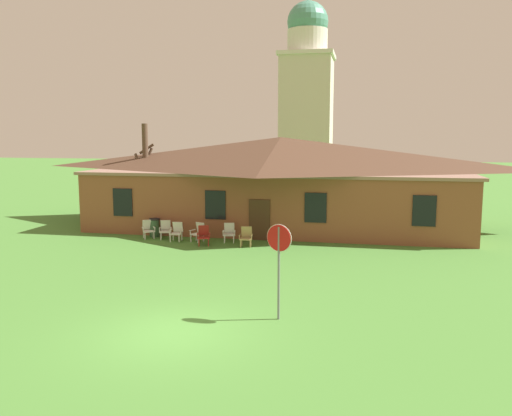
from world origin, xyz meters
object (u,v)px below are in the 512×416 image
at_px(stop_sign, 279,252).
at_px(lawn_chair_far_side, 229,232).
at_px(lawn_chair_near_door, 165,229).
at_px(lawn_chair_right_end, 204,235).
at_px(lawn_chair_left_end, 177,231).
at_px(trash_bin, 154,227).
at_px(lawn_chair_under_eave, 246,236).
at_px(lawn_chair_middle, 199,232).
at_px(lawn_chair_by_porch, 148,229).

distance_m(stop_sign, lawn_chair_far_side, 11.51).
distance_m(lawn_chair_near_door, lawn_chair_right_end, 2.68).
relative_size(lawn_chair_left_end, trash_bin, 0.98).
bearing_deg(lawn_chair_far_side, stop_sign, -67.93).
height_order(lawn_chair_near_door, trash_bin, trash_bin).
bearing_deg(stop_sign, lawn_chair_left_end, 124.14).
relative_size(stop_sign, lawn_chair_under_eave, 2.95).
distance_m(lawn_chair_left_end, lawn_chair_middle, 1.14).
relative_size(stop_sign, lawn_chair_right_end, 2.95).
bearing_deg(trash_bin, lawn_chair_near_door, -25.78).
height_order(lawn_chair_middle, lawn_chair_under_eave, same).
bearing_deg(lawn_chair_left_end, lawn_chair_middle, 4.74).
height_order(lawn_chair_left_end, lawn_chair_middle, same).
bearing_deg(lawn_chair_left_end, lawn_chair_by_porch, 168.52).
relative_size(stop_sign, trash_bin, 2.88).
height_order(lawn_chair_left_end, lawn_chair_right_end, same).
bearing_deg(lawn_chair_far_side, lawn_chair_near_door, 177.84).
height_order(lawn_chair_near_door, lawn_chair_left_end, same).
bearing_deg(lawn_chair_under_eave, stop_sign, -71.75).
bearing_deg(lawn_chair_near_door, stop_sign, -54.09).
height_order(lawn_chair_by_porch, lawn_chair_middle, same).
relative_size(lawn_chair_near_door, lawn_chair_middle, 1.00).
height_order(lawn_chair_under_eave, trash_bin, trash_bin).
bearing_deg(lawn_chair_right_end, trash_bin, 154.93).
distance_m(lawn_chair_near_door, lawn_chair_under_eave, 4.65).
bearing_deg(lawn_chair_middle, lawn_chair_by_porch, 174.92).
bearing_deg(lawn_chair_under_eave, lawn_chair_far_side, 141.87).
relative_size(lawn_chair_middle, lawn_chair_far_side, 1.00).
xyz_separation_m(lawn_chair_far_side, trash_bin, (-4.23, 0.50, -0.00)).
relative_size(lawn_chair_by_porch, lawn_chair_right_end, 1.00).
bearing_deg(lawn_chair_left_end, lawn_chair_right_end, -23.08).
bearing_deg(lawn_chair_near_door, lawn_chair_by_porch, -175.47).
xyz_separation_m(lawn_chair_middle, lawn_chair_far_side, (1.55, 0.20, 0.00)).
bearing_deg(lawn_chair_left_end, trash_bin, 152.86).
xyz_separation_m(stop_sign, lawn_chair_by_porch, (-8.68, 10.63, -1.51)).
bearing_deg(lawn_chair_under_eave, lawn_chair_left_end, 171.60).
bearing_deg(lawn_chair_far_side, lawn_chair_middle, -172.77).
bearing_deg(lawn_chair_middle, lawn_chair_under_eave, -13.90).
bearing_deg(lawn_chair_middle, stop_sign, -60.65).
xyz_separation_m(lawn_chair_by_porch, trash_bin, (0.17, 0.44, -0.00)).
relative_size(lawn_chair_by_porch, trash_bin, 0.98).
xyz_separation_m(lawn_chair_left_end, lawn_chair_right_end, (1.65, -0.71, 0.00)).
xyz_separation_m(lawn_chair_right_end, trash_bin, (-3.20, 1.50, -0.00)).
relative_size(stop_sign, lawn_chair_middle, 2.95).
distance_m(lawn_chair_middle, lawn_chair_right_end, 0.95).
relative_size(lawn_chair_by_porch, lawn_chair_near_door, 1.00).
bearing_deg(lawn_chair_by_porch, lawn_chair_middle, -5.08).
xyz_separation_m(lawn_chair_middle, lawn_chair_right_end, (0.52, -0.80, 0.00)).
distance_m(lawn_chair_right_end, trash_bin, 3.53).
bearing_deg(lawn_chair_left_end, lawn_chair_under_eave, -8.40).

